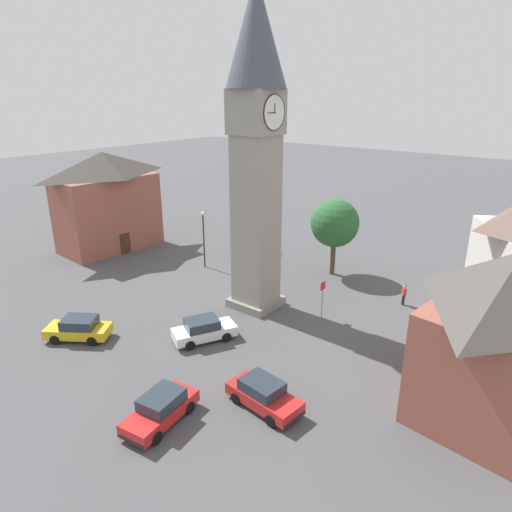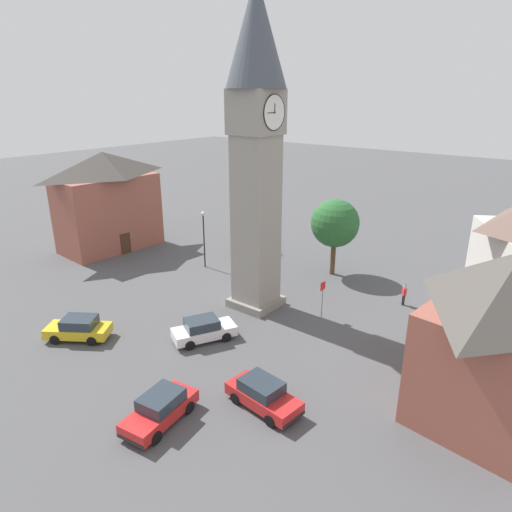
{
  "view_description": "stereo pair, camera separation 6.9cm",
  "coord_description": "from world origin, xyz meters",
  "px_view_note": "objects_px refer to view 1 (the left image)",
  "views": [
    {
      "loc": [
        24.61,
        19.61,
        15.41
      ],
      "look_at": [
        0.0,
        0.0,
        4.0
      ],
      "focal_mm": 31.8,
      "sensor_mm": 36.0,
      "label": 1
    },
    {
      "loc": [
        24.56,
        19.66,
        15.41
      ],
      "look_at": [
        0.0,
        0.0,
        4.0
      ],
      "focal_mm": 31.8,
      "sensor_mm": 36.0,
      "label": 2
    }
  ],
  "objects_px": {
    "building_terrace_right": "(107,201)",
    "road_sign": "(323,294)",
    "car_white_side": "(256,245)",
    "pedestrian": "(404,293)",
    "lamp_post": "(203,231)",
    "building_shop_left": "(507,333)",
    "car_blue_kerb": "(263,394)",
    "clock_tower": "(256,127)",
    "car_red_corner": "(204,330)",
    "car_black_far": "(78,328)",
    "car_silver_kerb": "(161,409)",
    "tree": "(335,223)"
  },
  "relations": [
    {
      "from": "car_silver_kerb",
      "to": "building_terrace_right",
      "type": "distance_m",
      "value": 28.98
    },
    {
      "from": "car_blue_kerb",
      "to": "pedestrian",
      "type": "bearing_deg",
      "value": 176.27
    },
    {
      "from": "tree",
      "to": "building_shop_left",
      "type": "height_order",
      "value": "building_shop_left"
    },
    {
      "from": "clock_tower",
      "to": "tree",
      "type": "relative_size",
      "value": 3.3
    },
    {
      "from": "pedestrian",
      "to": "car_white_side",
      "type": "bearing_deg",
      "value": -98.69
    },
    {
      "from": "road_sign",
      "to": "lamp_post",
      "type": "bearing_deg",
      "value": -98.27
    },
    {
      "from": "car_black_far",
      "to": "car_blue_kerb",
      "type": "bearing_deg",
      "value": 98.76
    },
    {
      "from": "lamp_post",
      "to": "tree",
      "type": "bearing_deg",
      "value": 120.12
    },
    {
      "from": "building_shop_left",
      "to": "car_black_far",
      "type": "bearing_deg",
      "value": -67.85
    },
    {
      "from": "lamp_post",
      "to": "building_shop_left",
      "type": "bearing_deg",
      "value": 78.61
    },
    {
      "from": "car_black_far",
      "to": "lamp_post",
      "type": "relative_size",
      "value": 0.82
    },
    {
      "from": "pedestrian",
      "to": "lamp_post",
      "type": "distance_m",
      "value": 18.17
    },
    {
      "from": "car_blue_kerb",
      "to": "car_white_side",
      "type": "relative_size",
      "value": 1.0
    },
    {
      "from": "pedestrian",
      "to": "building_shop_left",
      "type": "bearing_deg",
      "value": 42.74
    },
    {
      "from": "car_red_corner",
      "to": "tree",
      "type": "relative_size",
      "value": 0.65
    },
    {
      "from": "car_silver_kerb",
      "to": "tree",
      "type": "xyz_separation_m",
      "value": [
        -22.4,
        -3.12,
        3.94
      ]
    },
    {
      "from": "clock_tower",
      "to": "car_red_corner",
      "type": "xyz_separation_m",
      "value": [
        6.22,
        0.58,
        -12.44
      ]
    },
    {
      "from": "car_white_side",
      "to": "pedestrian",
      "type": "relative_size",
      "value": 2.54
    },
    {
      "from": "car_red_corner",
      "to": "building_shop_left",
      "type": "bearing_deg",
      "value": 104.78
    },
    {
      "from": "building_terrace_right",
      "to": "pedestrian",
      "type": "bearing_deg",
      "value": 101.39
    },
    {
      "from": "clock_tower",
      "to": "car_silver_kerb",
      "type": "distance_m",
      "value": 18.66
    },
    {
      "from": "car_white_side",
      "to": "road_sign",
      "type": "bearing_deg",
      "value": 56.87
    },
    {
      "from": "building_shop_left",
      "to": "lamp_post",
      "type": "distance_m",
      "value": 26.38
    },
    {
      "from": "car_silver_kerb",
      "to": "car_black_far",
      "type": "relative_size",
      "value": 0.99
    },
    {
      "from": "car_black_far",
      "to": "building_terrace_right",
      "type": "bearing_deg",
      "value": -130.99
    },
    {
      "from": "car_black_far",
      "to": "tree",
      "type": "relative_size",
      "value": 0.64
    },
    {
      "from": "building_terrace_right",
      "to": "road_sign",
      "type": "height_order",
      "value": "building_terrace_right"
    },
    {
      "from": "car_black_far",
      "to": "pedestrian",
      "type": "height_order",
      "value": "pedestrian"
    },
    {
      "from": "car_red_corner",
      "to": "tree",
      "type": "xyz_separation_m",
      "value": [
        -15.45,
        0.8,
        3.94
      ]
    },
    {
      "from": "lamp_post",
      "to": "building_terrace_right",
      "type": "bearing_deg",
      "value": -79.4
    },
    {
      "from": "clock_tower",
      "to": "pedestrian",
      "type": "bearing_deg",
      "value": 128.63
    },
    {
      "from": "car_silver_kerb",
      "to": "car_red_corner",
      "type": "xyz_separation_m",
      "value": [
        -6.95,
        -3.92,
        0.0
      ]
    },
    {
      "from": "car_blue_kerb",
      "to": "lamp_post",
      "type": "relative_size",
      "value": 0.81
    },
    {
      "from": "road_sign",
      "to": "tree",
      "type": "bearing_deg",
      "value": -155.35
    },
    {
      "from": "pedestrian",
      "to": "building_shop_left",
      "type": "relative_size",
      "value": 0.17
    },
    {
      "from": "tree",
      "to": "road_sign",
      "type": "distance_m",
      "value": 9.13
    },
    {
      "from": "car_silver_kerb",
      "to": "building_terrace_right",
      "type": "height_order",
      "value": "building_terrace_right"
    },
    {
      "from": "clock_tower",
      "to": "road_sign",
      "type": "height_order",
      "value": "clock_tower"
    },
    {
      "from": "pedestrian",
      "to": "road_sign",
      "type": "xyz_separation_m",
      "value": [
        5.72,
        -3.82,
        0.89
      ]
    },
    {
      "from": "car_black_far",
      "to": "road_sign",
      "type": "height_order",
      "value": "road_sign"
    },
    {
      "from": "clock_tower",
      "to": "car_red_corner",
      "type": "height_order",
      "value": "clock_tower"
    },
    {
      "from": "car_black_far",
      "to": "tree",
      "type": "height_order",
      "value": "tree"
    },
    {
      "from": "building_shop_left",
      "to": "lamp_post",
      "type": "bearing_deg",
      "value": -101.39
    },
    {
      "from": "car_black_far",
      "to": "pedestrian",
      "type": "relative_size",
      "value": 2.57
    },
    {
      "from": "car_white_side",
      "to": "tree",
      "type": "distance_m",
      "value": 9.81
    },
    {
      "from": "pedestrian",
      "to": "building_shop_left",
      "type": "height_order",
      "value": "building_shop_left"
    },
    {
      "from": "tree",
      "to": "road_sign",
      "type": "bearing_deg",
      "value": 24.65
    },
    {
      "from": "car_black_far",
      "to": "clock_tower",
      "type": "bearing_deg",
      "value": 151.97
    },
    {
      "from": "car_white_side",
      "to": "building_shop_left",
      "type": "xyz_separation_m",
      "value": [
        11.43,
        24.67,
        3.65
      ]
    },
    {
      "from": "tree",
      "to": "car_black_far",
      "type": "bearing_deg",
      "value": -19.79
    }
  ]
}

